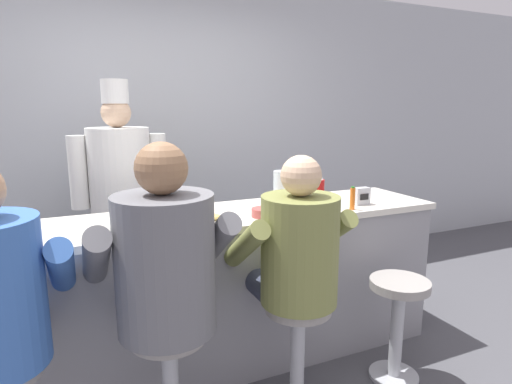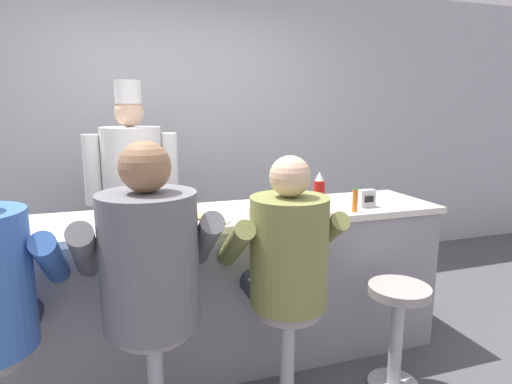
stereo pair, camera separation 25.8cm
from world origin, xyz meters
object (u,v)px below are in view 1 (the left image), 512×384
Objects in this scene: empty_stool_round at (398,313)px; diner_seated_olive at (296,257)px; cereal_bowl at (264,213)px; hot_sauce_bottle_orange at (352,198)px; water_pitcher_clear at (282,188)px; cook_in_whites_near at (121,190)px; coffee_mug_white at (123,221)px; ketchup_bottle_red at (319,193)px; napkin_dispenser_chrome at (361,196)px; diner_seated_grey at (164,270)px; mustard_bottle_yellow at (291,198)px; breakfast_plate at (210,220)px.

diner_seated_olive is at bearing 177.18° from empty_stool_round.
hot_sauce_bottle_orange is at bearing -6.13° from cereal_bowl.
water_pitcher_clear is 1.25m from cook_in_whites_near.
coffee_mug_white reaches higher than empty_stool_round.
hot_sauce_bottle_orange reaches higher than coffee_mug_white.
diner_seated_olive is 1.62m from cook_in_whites_near.
empty_stool_round is (0.31, -0.40, -0.66)m from ketchup_bottle_red.
ketchup_bottle_red is at bearing -171.73° from napkin_dispenser_chrome.
ketchup_bottle_red is at bearing 19.60° from diner_seated_grey.
cook_in_whites_near is (-0.67, 1.08, -0.01)m from cereal_bowl.
ketchup_bottle_red is at bearing -5.20° from coffee_mug_white.
cereal_bowl is 0.78m from coffee_mug_white.
ketchup_bottle_red is 0.37m from napkin_dispenser_chrome.
cook_in_whites_near is (-0.90, 0.86, -0.09)m from water_pitcher_clear.
cereal_bowl is at bearing -137.20° from water_pitcher_clear.
ketchup_bottle_red is 1.73× the size of hot_sauce_bottle_orange.
water_pitcher_clear reaches higher than coffee_mug_white.
napkin_dispenser_chrome is at bearing 30.31° from diner_seated_olive.
ketchup_bottle_red reaches higher than mustard_bottle_yellow.
diner_seated_olive is (-0.00, -0.39, -0.14)m from cereal_bowl.
ketchup_bottle_red is 0.41× the size of empty_stool_round.
mustard_bottle_yellow is at bearing 144.96° from empty_stool_round.
mustard_bottle_yellow is at bearing 21.80° from diner_seated_grey.
water_pitcher_clear is at bearing -43.70° from cook_in_whites_near.
hot_sauce_bottle_orange reaches higher than cereal_bowl.
coffee_mug_white is 0.07× the size of cook_in_whites_near.
mustard_bottle_yellow is at bearing -6.95° from breakfast_plate.
diner_seated_grey reaches higher than empty_stool_round.
diner_seated_grey is at bearing -163.25° from napkin_dispenser_chrome.
cereal_bowl is at bearing 176.34° from ketchup_bottle_red.
diner_seated_grey is (-0.81, -0.32, -0.19)m from mustard_bottle_yellow.
water_pitcher_clear reaches higher than empty_stool_round.
hot_sauce_bottle_orange is 0.10× the size of diner_seated_grey.
water_pitcher_clear is 1.85× the size of coffee_mug_white.
breakfast_plate reaches higher than empty_stool_round.
breakfast_plate is at bearing -179.25° from cereal_bowl.
napkin_dispenser_chrome is at bearing 8.27° from ketchup_bottle_red.
napkin_dispenser_chrome is 0.08× the size of diner_seated_olive.
cereal_bowl is at bearing -5.90° from coffee_mug_white.
ketchup_bottle_red is 0.37m from cereal_bowl.
water_pitcher_clear is at bearing 72.05° from mustard_bottle_yellow.
mustard_bottle_yellow is 0.49m from breakfast_plate.
napkin_dispenser_chrome is 1.74m from cook_in_whites_near.
napkin_dispenser_chrome is (1.05, 0.03, 0.04)m from breakfast_plate.
diner_seated_grey is at bearing -146.19° from water_pitcher_clear.
diner_seated_olive is 0.79m from empty_stool_round.
empty_stool_round is (0.52, -0.36, -0.65)m from mustard_bottle_yellow.
hot_sauce_bottle_orange is at bearing 0.01° from mustard_bottle_yellow.
ketchup_bottle_red is at bearing -63.45° from water_pitcher_clear.
cook_in_whites_near is at bearing 83.66° from coffee_mug_white.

